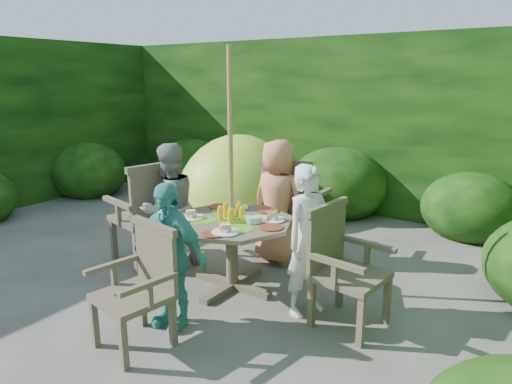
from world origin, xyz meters
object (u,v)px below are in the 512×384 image
Objects in this scene: patio_table at (232,231)px; garden_chair_right at (342,264)px; child_left at (169,208)px; child_front at (169,256)px; parasol_pole at (231,174)px; garden_chair_left at (148,212)px; garden_chair_back at (292,205)px; dome_tent at (238,216)px; child_back at (278,202)px; child_right at (309,241)px; garden_chair_front at (141,285)px.

garden_chair_right is at bearing -0.26° from patio_table.
child_left is 1.13m from child_front.
garden_chair_left is at bearing -179.67° from parasol_pole.
dome_tent is (-1.33, 0.79, -0.56)m from garden_chair_back.
child_back reaches higher than child_left.
child_left reaches higher than child_front.
patio_table is at bearing 87.94° from garden_chair_back.
garden_chair_back is 1.89m from child_front.
child_right is 2.91m from dome_tent.
garden_chair_front is 1.91m from child_back.
child_front reaches higher than garden_chair_back.
child_front reaches higher than garden_chair_front.
child_left reaches higher than patio_table.
garden_chair_back is 1.35m from child_left.
garden_chair_left is at bearing 108.82° from child_right.
dome_tent is at bearing -32.31° from garden_chair_back.
child_right is at bearing 124.16° from garden_chair_back.
patio_table is 1.11m from garden_chair_front.
garden_chair_right is at bearing 133.34° from garden_chair_back.
dome_tent reaches higher than patio_table.
child_front is at bearing 101.40° from garden_chair_front.
dome_tent is at bearing 67.10° from child_right.
garden_chair_right is at bearing 99.05° from child_left.
child_front reaches higher than patio_table.
child_back reaches higher than garden_chair_front.
garden_chair_back is 0.30m from child_back.
garden_chair_front is (-0.02, -2.19, -0.10)m from garden_chair_back.
child_left is (-0.80, 0.01, -0.45)m from parasol_pole.
child_back is 1.60m from child_front.
child_left is (0.29, 0.02, 0.09)m from garden_chair_left.
dome_tent is at bearing 125.01° from patio_table.
child_back is (0.01, 0.80, 0.09)m from patio_table.
garden_chair_right is 0.73× the size of child_right.
child_front is (-0.01, 0.30, 0.12)m from garden_chair_front.
patio_table is at bearing 108.19° from child_right.
garden_chair_right is 2.19m from garden_chair_left.
patio_table is 1.09m from garden_chair_left.
garden_chair_front is (1.09, -1.10, -0.10)m from garden_chair_left.
parasol_pole is 1.27m from garden_chair_front.
patio_table is 1.11× the size of garden_chair_back.
patio_table is 1.26× the size of garden_chair_right.
garden_chair_right reaches higher than garden_chair_front.
garden_chair_front is 0.74× the size of child_front.
garden_chair_right is (1.10, -0.00, -0.60)m from parasol_pole.
child_right reaches higher than garden_chair_front.
child_left is at bearing 96.16° from garden_chair_right.
garden_chair_right is 0.89× the size of garden_chair_back.
garden_chair_back is 1.65m from dome_tent.
patio_table is at bearing -38.79° from dome_tent.
garden_chair_back is (1.10, 1.09, -0.00)m from garden_chair_left.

